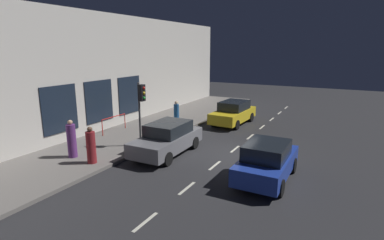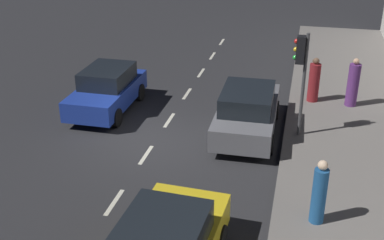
# 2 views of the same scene
# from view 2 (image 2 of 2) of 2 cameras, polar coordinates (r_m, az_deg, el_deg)

# --- Properties ---
(ground_plane) EXTENTS (60.00, 60.00, 0.00)m
(ground_plane) POSITION_cam_2_polar(r_m,az_deg,el_deg) (15.86, -4.24, -2.39)
(ground_plane) COLOR #28282B
(sidewalk) EXTENTS (4.50, 32.00, 0.15)m
(sidewalk) POSITION_cam_2_polar(r_m,az_deg,el_deg) (15.31, 18.75, -4.49)
(sidewalk) COLOR slate
(sidewalk) RESTS_ON ground
(lane_centre_line) EXTENTS (0.12, 27.20, 0.01)m
(lane_centre_line) POSITION_cam_2_polar(r_m,az_deg,el_deg) (15.02, -5.37, -4.06)
(lane_centre_line) COLOR beige
(lane_centre_line) RESTS_ON ground
(traffic_light) EXTENTS (0.45, 0.32, 3.34)m
(traffic_light) POSITION_cam_2_polar(r_m,az_deg,el_deg) (15.34, 12.56, 6.68)
(traffic_light) COLOR #424244
(traffic_light) RESTS_ON sidewalk
(parked_car_0) EXTENTS (1.84, 3.94, 1.58)m
(parked_car_0) POSITION_cam_2_polar(r_m,az_deg,el_deg) (18.04, -9.83, 3.49)
(parked_car_0) COLOR #1E389E
(parked_car_0) RESTS_ON ground
(parked_car_2) EXTENTS (1.99, 4.39, 1.58)m
(parked_car_2) POSITION_cam_2_polar(r_m,az_deg,el_deg) (16.09, 6.45, 1.04)
(parked_car_2) COLOR slate
(parked_car_2) RESTS_ON ground
(pedestrian_0) EXTENTS (0.46, 0.46, 1.68)m
(pedestrian_0) POSITION_cam_2_polar(r_m,az_deg,el_deg) (18.77, 14.01, 4.36)
(pedestrian_0) COLOR maroon
(pedestrian_0) RESTS_ON sidewalk
(pedestrian_1) EXTENTS (0.45, 0.45, 1.64)m
(pedestrian_1) POSITION_cam_2_polar(r_m,az_deg,el_deg) (11.84, 14.57, -8.31)
(pedestrian_1) COLOR #1E5189
(pedestrian_1) RESTS_ON sidewalk
(pedestrian_2) EXTENTS (0.59, 0.59, 1.80)m
(pedestrian_2) POSITION_cam_2_polar(r_m,az_deg,el_deg) (18.71, 18.21, 3.97)
(pedestrian_2) COLOR #5B2D70
(pedestrian_2) RESTS_ON sidewalk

